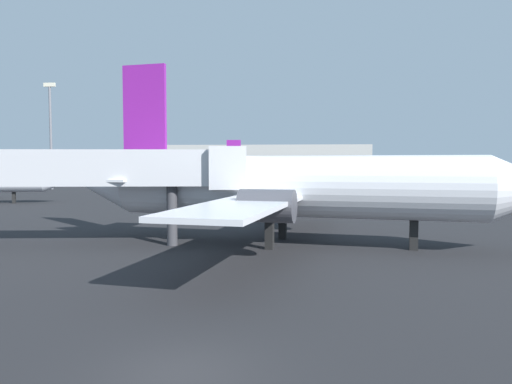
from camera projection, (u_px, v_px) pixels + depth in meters
ground_plane at (179, 375)px, 12.42m from camera, size 600.00×600.00×0.00m
airplane_at_gate at (290, 186)px, 32.06m from camera, size 33.38×30.49×12.58m
airplane_far_left at (283, 176)px, 85.11m from camera, size 25.52×24.77×9.63m
jet_bridge at (105, 170)px, 31.47m from camera, size 20.68×4.62×6.59m
light_mast_left at (51, 130)px, 99.58m from camera, size 2.40×0.50×22.17m
terminal_building at (251, 164)px, 135.73m from camera, size 64.48×21.97×10.32m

